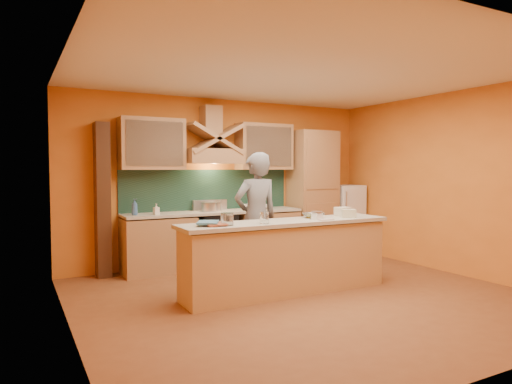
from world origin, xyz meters
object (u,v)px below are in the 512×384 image
fridge (344,219)px  mixing_bowl (313,215)px  kitchen_scale (317,216)px  person (256,218)px  stove (215,239)px

fridge → mixing_bowl: bearing=-138.1°
fridge → kitchen_scale: size_ratio=12.08×
fridge → person: person is taller
kitchen_scale → stove: bearing=98.2°
stove → kitchen_scale: kitchen_scale is taller
stove → person: person is taller
fridge → kitchen_scale: 2.93m
stove → person: 1.39m
stove → kitchen_scale: size_ratio=8.36×
fridge → stove: bearing=180.0°
stove → kitchen_scale: (0.60, -2.01, 0.54)m
fridge → kitchen_scale: bearing=-136.3°
stove → person: bearing=-86.9°
kitchen_scale → mixing_bowl: size_ratio=0.39×
stove → mixing_bowl: size_ratio=3.25×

